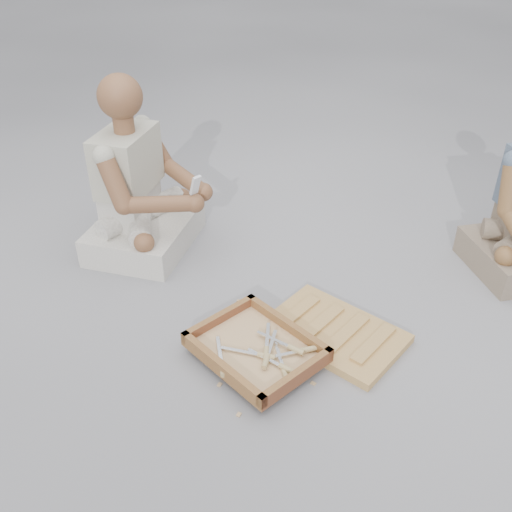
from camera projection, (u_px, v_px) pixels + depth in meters
The scene contains 25 objects.
ground at pixel (240, 331), 2.44m from camera, with size 60.00×60.00×0.00m, color #95959A.
carved_panel at pixel (334, 333), 2.41m from camera, with size 0.55×0.37×0.04m, color #AB7342.
tool_tray at pixel (256, 349), 2.27m from camera, with size 0.56×0.49×0.06m.
chisel_0 at pixel (222, 365), 2.18m from camera, with size 0.16×0.17×0.02m.
chisel_1 at pixel (303, 350), 2.24m from camera, with size 0.16×0.18×0.02m.
chisel_2 at pixel (283, 367), 2.16m from camera, with size 0.22×0.03×0.02m.
chisel_3 at pixel (261, 355), 2.22m from camera, with size 0.21×0.08×0.02m.
chisel_4 at pixel (267, 357), 2.20m from camera, with size 0.09×0.21×0.02m.
chisel_5 at pixel (266, 350), 2.23m from camera, with size 0.12×0.20×0.02m.
chisel_6 at pixel (284, 371), 2.16m from camera, with size 0.16×0.17×0.02m.
chisel_7 at pixel (291, 347), 2.24m from camera, with size 0.22×0.03×0.02m.
wood_chip_0 at pixel (256, 379), 2.21m from camera, with size 0.02×0.01×0.00m, color tan.
wood_chip_1 at pixel (219, 338), 2.40m from camera, with size 0.02×0.01×0.00m, color tan.
wood_chip_2 at pixel (291, 364), 2.27m from camera, with size 0.02×0.01×0.00m, color tan.
wood_chip_3 at pixel (239, 301), 2.61m from camera, with size 0.02×0.01×0.00m, color tan.
wood_chip_4 at pixel (244, 323), 2.48m from camera, with size 0.02×0.01×0.00m, color tan.
wood_chip_5 at pixel (355, 364), 2.27m from camera, with size 0.02×0.01×0.00m, color tan.
wood_chip_6 at pixel (303, 312), 2.54m from camera, with size 0.02×0.01×0.00m, color tan.
wood_chip_7 at pixel (372, 338), 2.40m from camera, with size 0.02×0.01×0.00m, color tan.
wood_chip_8 at pixel (239, 415), 2.06m from camera, with size 0.02×0.01×0.00m, color tan.
wood_chip_9 at pixel (220, 385), 2.18m from camera, with size 0.02×0.01×0.00m, color tan.
wood_chip_10 at pixel (216, 355), 2.32m from camera, with size 0.02×0.01×0.00m, color tan.
wood_chip_11 at pixel (313, 383), 2.19m from camera, with size 0.02×0.01×0.00m, color tan.
craftsman at pixel (139, 193), 2.85m from camera, with size 0.67×0.68×0.90m.
mobile_phone at pixel (195, 185), 2.65m from camera, with size 0.06×0.05×0.10m.
Camera 1 is at (1.07, -1.51, 1.62)m, focal length 40.00 mm.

